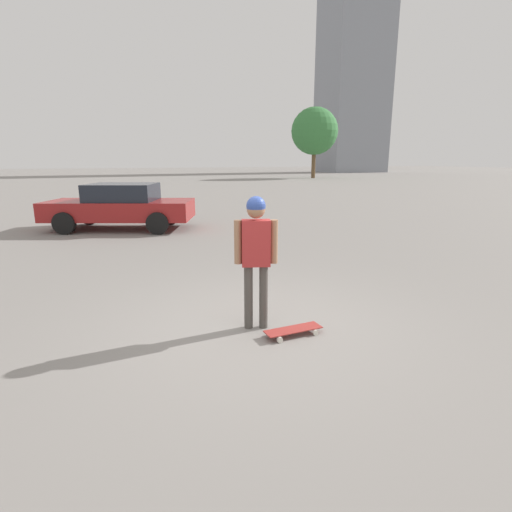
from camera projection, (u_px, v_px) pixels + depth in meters
ground_plane at (256, 327)px, 5.38m from camera, size 220.00×220.00×0.00m
person at (256, 246)px, 5.12m from camera, size 0.54×0.31×1.76m
skateboard at (293, 330)px, 5.13m from camera, size 0.77×0.30×0.09m
car_parked_near at (121, 206)px, 12.83m from camera, size 4.92×3.47×1.46m
building_block_distant at (354, 66)px, 68.72m from camera, size 10.90×8.12×35.92m
tree_distant at (315, 131)px, 47.80m from camera, size 5.58×5.58×8.33m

